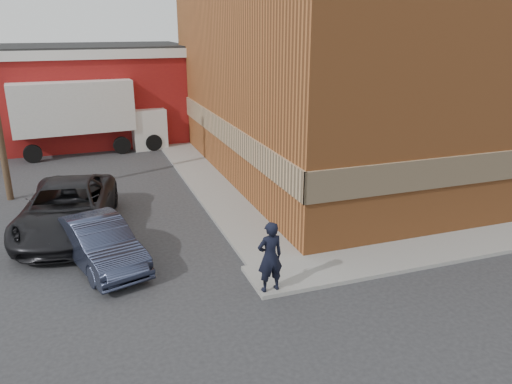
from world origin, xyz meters
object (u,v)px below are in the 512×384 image
object	(u,v)px
brick_building	(360,70)
warehouse	(50,94)
man	(270,257)
suv_a	(67,208)
box_truck	(88,111)
sedan	(100,243)

from	to	relation	value
brick_building	warehouse	distance (m)	18.30
man	suv_a	distance (m)	8.01
box_truck	brick_building	bearing A→B (deg)	-34.28
man	suv_a	xyz separation A→B (m)	(-5.01, 6.25, -0.24)
sedan	suv_a	distance (m)	3.10
suv_a	box_truck	xyz separation A→B (m)	(1.20, 11.37, 1.42)
warehouse	man	world-z (taller)	warehouse
man	sedan	size ratio (longest dim) A/B	0.45
brick_building	suv_a	world-z (taller)	brick_building
brick_building	box_truck	size ratio (longest dim) A/B	2.23
suv_a	brick_building	bearing A→B (deg)	27.31
suv_a	box_truck	distance (m)	11.52
warehouse	sedan	distance (m)	18.47
suv_a	box_truck	bearing A→B (deg)	93.87
box_truck	sedan	bearing A→B (deg)	-96.00
man	suv_a	size ratio (longest dim) A/B	0.32
warehouse	man	bearing A→B (deg)	-74.94
warehouse	brick_building	bearing A→B (deg)	-37.20
warehouse	box_truck	xyz separation A→B (m)	(1.99, -3.94, -0.53)
warehouse	sedan	xyz separation A→B (m)	(1.69, -18.27, -2.11)
sedan	suv_a	xyz separation A→B (m)	(-0.90, 2.97, 0.15)
man	box_truck	distance (m)	18.06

